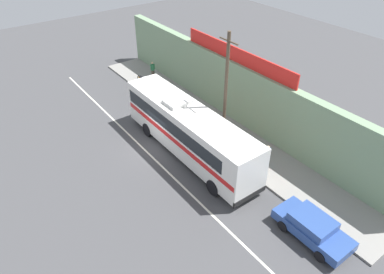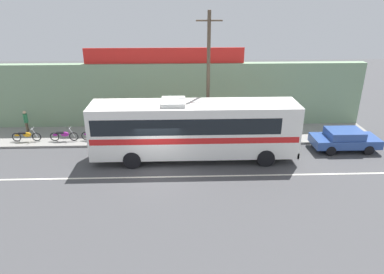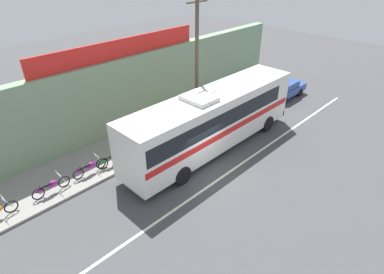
% 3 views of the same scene
% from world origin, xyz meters
% --- Properties ---
extents(ground_plane, '(70.00, 70.00, 0.00)m').
position_xyz_m(ground_plane, '(0.00, 0.00, 0.00)').
color(ground_plane, '#444447').
extents(sidewalk_slab, '(30.00, 3.60, 0.14)m').
position_xyz_m(sidewalk_slab, '(0.00, 5.20, 0.07)').
color(sidewalk_slab, gray).
rests_on(sidewalk_slab, ground_plane).
extents(storefront_facade, '(30.00, 0.70, 4.80)m').
position_xyz_m(storefront_facade, '(0.00, 7.35, 2.40)').
color(storefront_facade, gray).
rests_on(storefront_facade, ground_plane).
extents(storefront_billboard, '(11.50, 0.12, 1.10)m').
position_xyz_m(storefront_billboard, '(0.24, 7.35, 5.35)').
color(storefront_billboard, red).
rests_on(storefront_billboard, storefront_facade).
extents(road_center_stripe, '(30.00, 0.14, 0.01)m').
position_xyz_m(road_center_stripe, '(0.00, -0.80, 0.00)').
color(road_center_stripe, silver).
rests_on(road_center_stripe, ground_plane).
extents(intercity_bus, '(12.30, 2.65, 3.78)m').
position_xyz_m(intercity_bus, '(2.06, 1.52, 2.07)').
color(intercity_bus, white).
rests_on(intercity_bus, ground_plane).
extents(parked_car, '(4.20, 1.92, 1.37)m').
position_xyz_m(parked_car, '(11.97, 2.49, 0.74)').
color(parked_car, '#2D4C93').
rests_on(parked_car, ground_plane).
extents(utility_pole, '(1.60, 0.22, 8.46)m').
position_xyz_m(utility_pole, '(3.12, 3.80, 4.51)').
color(utility_pole, brown).
rests_on(utility_pole, sidewalk_slab).
extents(motorcycle_orange, '(1.91, 0.56, 0.94)m').
position_xyz_m(motorcycle_orange, '(-3.18, 4.17, 0.57)').
color(motorcycle_orange, black).
rests_on(motorcycle_orange, sidewalk_slab).
extents(motorcycle_black, '(1.96, 0.56, 0.94)m').
position_xyz_m(motorcycle_black, '(-9.20, 4.27, 0.57)').
color(motorcycle_black, black).
rests_on(motorcycle_black, sidewalk_slab).
extents(motorcycle_blue, '(1.96, 0.56, 0.94)m').
position_xyz_m(motorcycle_blue, '(-4.53, 4.32, 0.57)').
color(motorcycle_blue, black).
rests_on(motorcycle_blue, sidewalk_slab).
extents(motorcycle_green, '(1.91, 0.56, 0.94)m').
position_xyz_m(motorcycle_green, '(-6.66, 4.25, 0.57)').
color(motorcycle_green, black).
rests_on(motorcycle_green, sidewalk_slab).
extents(pedestrian_far_right, '(0.30, 0.48, 1.64)m').
position_xyz_m(pedestrian_far_right, '(-0.78, 4.59, 1.09)').
color(pedestrian_far_right, brown).
rests_on(pedestrian_far_right, sidewalk_slab).
extents(pedestrian_far_left, '(0.30, 0.48, 1.70)m').
position_xyz_m(pedestrian_far_left, '(-9.68, 5.76, 1.13)').
color(pedestrian_far_left, brown).
rests_on(pedestrian_far_left, sidewalk_slab).
extents(pedestrian_near_shop, '(0.30, 0.48, 1.69)m').
position_xyz_m(pedestrian_near_shop, '(6.48, 4.74, 1.13)').
color(pedestrian_near_shop, navy).
rests_on(pedestrian_near_shop, sidewalk_slab).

